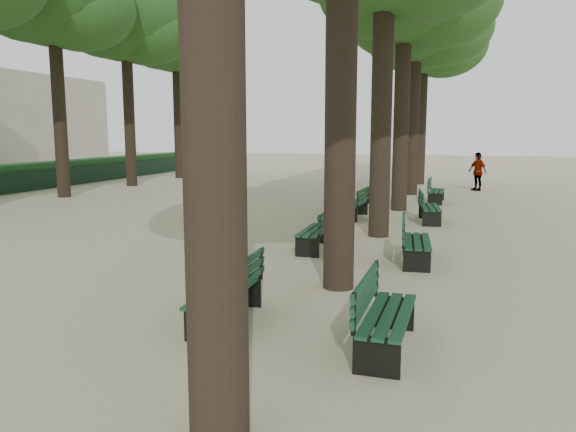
# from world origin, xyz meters

# --- Properties ---
(ground) EXTENTS (120.00, 120.00, 0.00)m
(ground) POSITION_xyz_m (0.00, 0.00, 0.00)
(ground) COLOR #B5B089
(ground) RESTS_ON ground
(tree_central_4) EXTENTS (6.00, 6.00, 9.95)m
(tree_central_4) POSITION_xyz_m (1.50, 18.00, 7.65)
(tree_central_4) COLOR #33261C
(tree_central_4) RESTS_ON ground
(tree_central_5) EXTENTS (6.00, 6.00, 9.95)m
(tree_central_5) POSITION_xyz_m (1.50, 23.00, 7.65)
(tree_central_5) COLOR #33261C
(tree_central_5) RESTS_ON ground
(tree_far_4) EXTENTS (6.00, 6.00, 10.45)m
(tree_far_4) POSITION_xyz_m (-12.00, 18.00, 8.14)
(tree_far_4) COLOR #33261C
(tree_far_4) RESTS_ON ground
(tree_far_5) EXTENTS (6.00, 6.00, 10.45)m
(tree_far_5) POSITION_xyz_m (-12.00, 23.00, 8.14)
(tree_far_5) COLOR #33261C
(tree_far_5) RESTS_ON ground
(bench_left_0) EXTENTS (0.63, 1.82, 0.92)m
(bench_left_0) POSITION_xyz_m (0.37, 0.79, 0.27)
(bench_left_0) COLOR black
(bench_left_0) RESTS_ON ground
(bench_left_1) EXTENTS (0.60, 1.81, 0.92)m
(bench_left_1) POSITION_xyz_m (0.37, 5.90, 0.27)
(bench_left_1) COLOR black
(bench_left_1) RESTS_ON ground
(bench_left_2) EXTENTS (0.64, 1.82, 0.92)m
(bench_left_2) POSITION_xyz_m (0.37, 10.82, 0.27)
(bench_left_2) COLOR black
(bench_left_2) RESTS_ON ground
(bench_left_3) EXTENTS (0.61, 1.81, 0.92)m
(bench_left_3) POSITION_xyz_m (0.37, 15.33, 0.27)
(bench_left_3) COLOR black
(bench_left_3) RESTS_ON ground
(bench_right_0) EXTENTS (0.60, 1.81, 0.92)m
(bench_right_0) POSITION_xyz_m (2.63, 0.43, 0.27)
(bench_right_0) COLOR black
(bench_right_0) RESTS_ON ground
(bench_right_1) EXTENTS (0.74, 1.85, 0.92)m
(bench_right_1) POSITION_xyz_m (2.63, 5.25, 0.27)
(bench_right_1) COLOR black
(bench_right_1) RESTS_ON ground
(bench_right_2) EXTENTS (0.80, 1.86, 0.92)m
(bench_right_2) POSITION_xyz_m (2.63, 10.65, 0.27)
(bench_right_2) COLOR black
(bench_right_2) RESTS_ON ground
(bench_right_3) EXTENTS (0.59, 1.81, 0.92)m
(bench_right_3) POSITION_xyz_m (2.63, 15.47, 0.27)
(bench_right_3) COLOR black
(bench_right_3) RESTS_ON ground
(man_with_map) EXTENTS (0.69, 0.72, 1.64)m
(man_with_map) POSITION_xyz_m (0.12, 1.11, 0.82)
(man_with_map) COLOR black
(man_with_map) RESTS_ON ground
(pedestrian_a) EXTENTS (0.72, 0.97, 1.84)m
(pedestrian_a) POSITION_xyz_m (-2.63, 22.31, 0.92)
(pedestrian_a) COLOR #262628
(pedestrian_a) RESTS_ON ground
(pedestrian_c) EXTENTS (0.94, 0.98, 1.73)m
(pedestrian_c) POSITION_xyz_m (4.21, 20.49, 0.87)
(pedestrian_c) COLOR #262628
(pedestrian_c) RESTS_ON ground
(pedestrian_d) EXTENTS (0.71, 0.80, 1.57)m
(pedestrian_d) POSITION_xyz_m (0.16, 29.19, 0.78)
(pedestrian_d) COLOR #262628
(pedestrian_d) RESTS_ON ground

